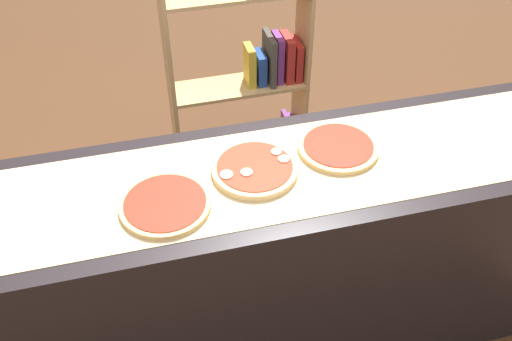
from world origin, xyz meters
TOP-DOWN VIEW (x-y plane):
  - ground_plane at (0.00, 0.00)m, footprint 12.00×12.00m
  - counter at (0.00, 0.00)m, footprint 2.68×0.56m
  - parchment_paper at (0.00, 0.00)m, footprint 2.36×0.45m
  - pizza_plain_0 at (-0.30, -0.07)m, footprint 0.28×0.28m
  - pizza_mozzarella_1 at (0.00, 0.02)m, footprint 0.28×0.28m
  - pizza_plain_2 at (0.30, 0.06)m, footprint 0.27×0.27m
  - bookshelf at (0.27, 1.11)m, footprint 0.71×0.23m

SIDE VIEW (x-z plane):
  - ground_plane at x=0.00m, z-range 0.00..0.00m
  - counter at x=0.00m, z-range 0.00..0.90m
  - bookshelf at x=0.27m, z-range -0.01..1.52m
  - parchment_paper at x=0.00m, z-range 0.90..0.91m
  - pizza_plain_0 at x=-0.30m, z-range 0.91..0.93m
  - pizza_plain_2 at x=0.30m, z-range 0.91..0.93m
  - pizza_mozzarella_1 at x=0.00m, z-range 0.90..0.93m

